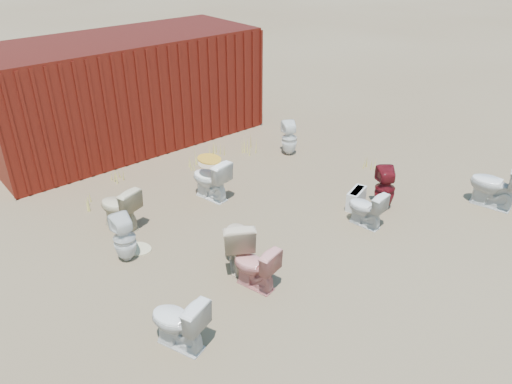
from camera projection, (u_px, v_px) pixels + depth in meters
ground at (279, 234)px, 8.32m from camera, size 100.00×100.00×0.00m
shipping_container at (125, 91)px, 11.24m from camera, size 6.00×2.40×2.40m
toilet_front_a at (178, 322)px, 5.98m from camera, size 0.65×0.84×0.75m
toilet_front_pink at (255, 266)px, 6.98m from camera, size 0.54×0.75×0.69m
toilet_front_c at (366, 208)px, 8.42m from camera, size 0.45×0.69×0.66m
toilet_front_maroon at (385, 189)px, 8.89m from camera, size 0.51×0.51×0.79m
toilet_front_e at (495, 185)px, 8.94m from camera, size 0.66×0.93×0.86m
toilet_back_a at (124, 238)px, 7.54m from camera, size 0.37×0.38×0.76m
toilet_back_beige_left at (119, 207)px, 8.34m from camera, size 0.64×0.84×0.77m
toilet_back_beige_right at (237, 241)px, 7.41m from camera, size 0.82×0.94×0.84m
toilet_back_yellowlid at (210, 179)px, 9.22m from camera, size 0.59×0.85×0.79m
toilet_back_e at (289, 138)px, 10.97m from camera, size 0.46×0.46×0.75m
yellow_lid at (209, 159)px, 9.02m from camera, size 0.40×0.50×0.02m
loose_tank at (356, 199)px, 9.02m from camera, size 0.54×0.35×0.35m
loose_lid_near at (207, 164)px, 10.65m from camera, size 0.53×0.60×0.02m
loose_lid_far at (137, 249)px, 7.93m from camera, size 0.55×0.59×0.02m
weed_clump_a at (93, 199)px, 9.11m from camera, size 0.36×0.36×0.26m
weed_clump_b at (195, 161)px, 10.45m from camera, size 0.32×0.32×0.32m
weed_clump_c at (250, 146)px, 11.15m from camera, size 0.36×0.36×0.32m
weed_clump_d at (118, 175)px, 9.96m from camera, size 0.30×0.30×0.24m
weed_clump_e at (217, 149)px, 11.06m from camera, size 0.34×0.34×0.28m
weed_clump_f at (372, 163)px, 10.43m from camera, size 0.28×0.28×0.26m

